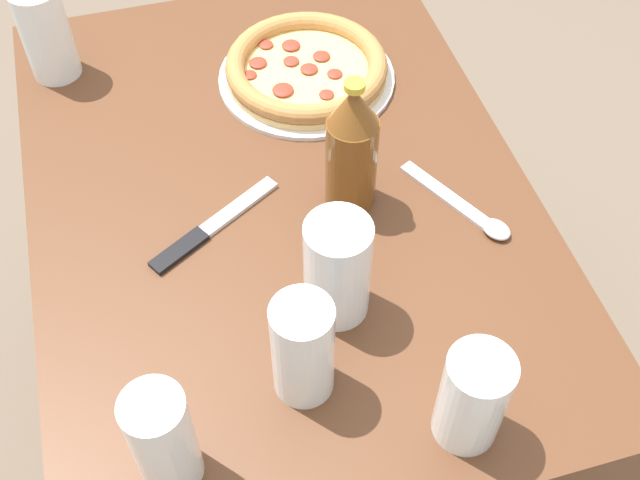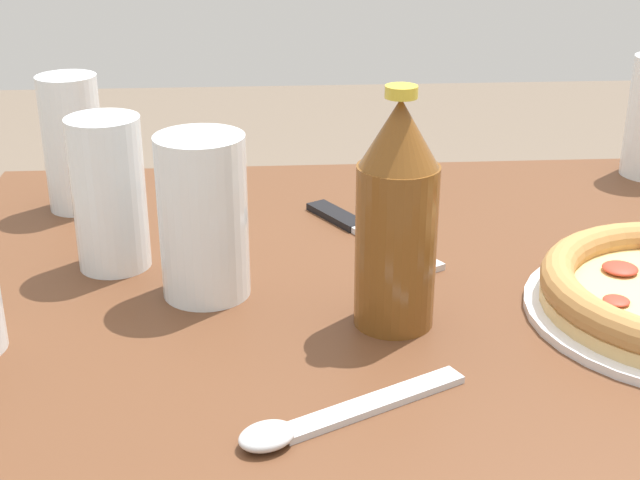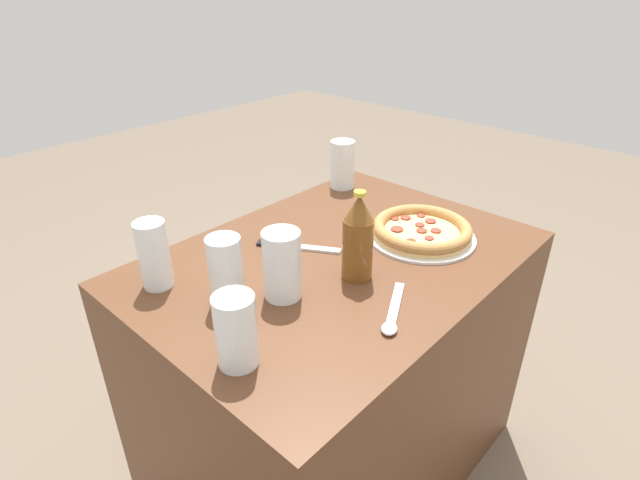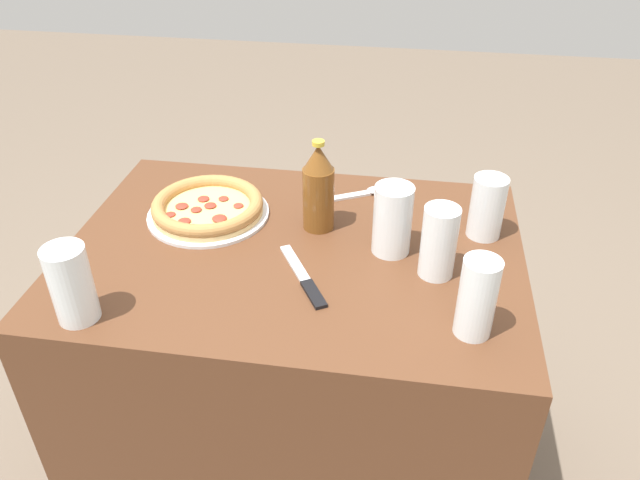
{
  "view_description": "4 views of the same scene",
  "coord_description": "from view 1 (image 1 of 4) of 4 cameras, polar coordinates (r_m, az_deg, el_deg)",
  "views": [
    {
      "loc": [
        -0.76,
        0.15,
        1.63
      ],
      "look_at": [
        -0.13,
        -0.03,
        0.79
      ],
      "focal_mm": 45.0,
      "sensor_mm": 36.0,
      "label": 1
    },
    {
      "loc": [
        -0.15,
        -0.8,
        1.14
      ],
      "look_at": [
        -0.1,
        -0.01,
        0.8
      ],
      "focal_mm": 50.0,
      "sensor_mm": 36.0,
      "label": 2
    },
    {
      "loc": [
        -0.83,
        -0.7,
        1.39
      ],
      "look_at": [
        -0.08,
        -0.02,
        0.84
      ],
      "focal_mm": 28.0,
      "sensor_mm": 36.0,
      "label": 3
    },
    {
      "loc": [
        -0.23,
        1.11,
        1.54
      ],
      "look_at": [
        -0.06,
        0.01,
        0.79
      ],
      "focal_mm": 35.0,
      "sensor_mm": 36.0,
      "label": 4
    }
  ],
  "objects": [
    {
      "name": "glass_red_wine",
      "position": [
        0.92,
        10.76,
        -11.11
      ],
      "size": [
        0.08,
        0.08,
        0.14
      ],
      "color": "white",
      "rests_on": "table"
    },
    {
      "name": "glass_mango_juice",
      "position": [
        1.38,
        -18.84,
        13.52
      ],
      "size": [
        0.08,
        0.08,
        0.16
      ],
      "color": "white",
      "rests_on": "table"
    },
    {
      "name": "table",
      "position": [
        1.47,
        -2.31,
        -6.33
      ],
      "size": [
        1.0,
        0.72,
        0.75
      ],
      "color": "#56331E",
      "rests_on": "ground_plane"
    },
    {
      "name": "knife",
      "position": [
        1.13,
        -7.84,
        0.85
      ],
      "size": [
        0.13,
        0.2,
        0.01
      ],
      "color": "black",
      "rests_on": "table"
    },
    {
      "name": "pizza_pepperoni",
      "position": [
        1.33,
        -0.98,
        12.04
      ],
      "size": [
        0.29,
        0.29,
        0.05
      ],
      "color": "silver",
      "rests_on": "table"
    },
    {
      "name": "ground_plane",
      "position": [
        1.8,
        -1.92,
        -12.66
      ],
      "size": [
        8.0,
        8.0,
        0.0
      ],
      "primitive_type": "plane",
      "color": "#6B5B4C"
    },
    {
      "name": "beer_bottle",
      "position": [
        1.08,
        2.28,
        6.52
      ],
      "size": [
        0.07,
        0.07,
        0.22
      ],
      "color": "brown",
      "rests_on": "table"
    },
    {
      "name": "glass_orange_juice",
      "position": [
        0.89,
        -11.02,
        -13.99
      ],
      "size": [
        0.07,
        0.07,
        0.16
      ],
      "color": "white",
      "rests_on": "table"
    },
    {
      "name": "spoon",
      "position": [
        1.15,
        10.71,
        1.94
      ],
      "size": [
        0.19,
        0.11,
        0.02
      ],
      "color": "silver",
      "rests_on": "table"
    },
    {
      "name": "glass_water",
      "position": [
        0.93,
        -1.22,
        -8.01
      ],
      "size": [
        0.07,
        0.07,
        0.16
      ],
      "color": "white",
      "rests_on": "table"
    },
    {
      "name": "glass_lemonade",
      "position": [
        0.99,
        1.23,
        -2.4
      ],
      "size": [
        0.08,
        0.08,
        0.16
      ],
      "color": "white",
      "rests_on": "table"
    }
  ]
}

